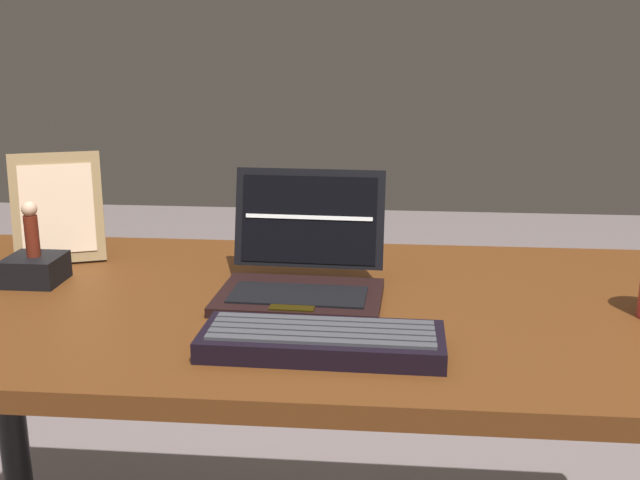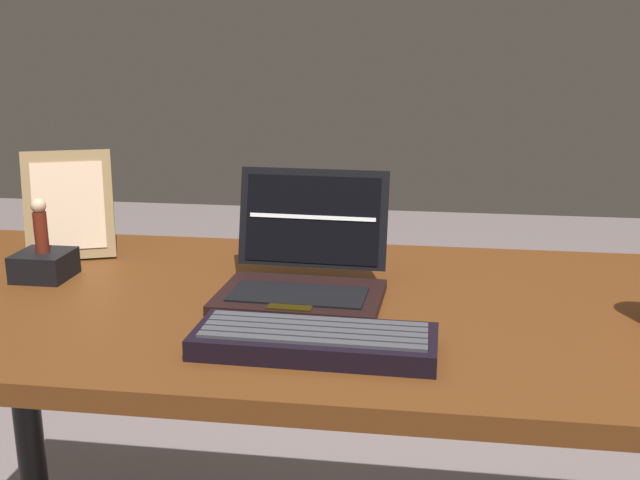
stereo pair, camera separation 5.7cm
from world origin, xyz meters
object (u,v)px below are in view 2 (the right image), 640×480
object	(u,v)px
figurine	(40,224)
figurine_stand	(44,265)
laptop_front	(304,272)
photo_frame	(69,206)
external_keyboard	(315,341)

from	to	relation	value
figurine	figurine_stand	bearing A→B (deg)	0.00
laptop_front	photo_frame	bearing A→B (deg)	162.36
photo_frame	figurine	size ratio (longest dim) A/B	2.14
laptop_front	photo_frame	size ratio (longest dim) A/B	1.30
photo_frame	figurine_stand	size ratio (longest dim) A/B	2.26
photo_frame	figurine	bearing A→B (deg)	-86.22
laptop_front	external_keyboard	xyz separation A→B (m)	(0.05, -0.22, -0.02)
laptop_front	figurine	distance (m)	0.45
external_keyboard	photo_frame	size ratio (longest dim) A/B	1.60
external_keyboard	figurine_stand	bearing A→B (deg)	154.27
figurine_stand	figurine	distance (m)	0.07
laptop_front	photo_frame	distance (m)	0.48
external_keyboard	photo_frame	distance (m)	0.63
photo_frame	figurine	distance (m)	0.12
photo_frame	figurine_stand	xyz separation A→B (m)	(0.01, -0.12, -0.08)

